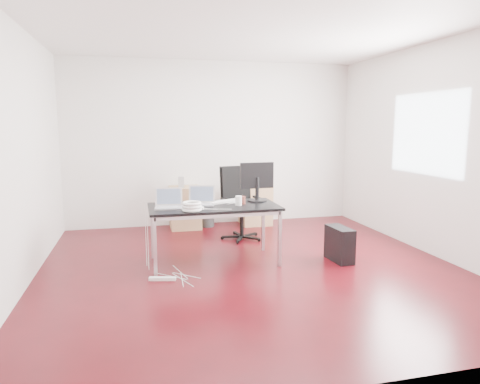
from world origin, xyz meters
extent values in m
plane|color=#36060B|center=(0.00, 0.00, 0.00)|extent=(5.00, 5.00, 0.00)
plane|color=silver|center=(0.00, 0.00, 2.80)|extent=(5.00, 5.00, 0.00)
plane|color=silver|center=(0.00, 2.50, 1.40)|extent=(5.00, 0.00, 5.00)
plane|color=silver|center=(0.00, -2.50, 1.40)|extent=(5.00, 0.00, 5.00)
plane|color=silver|center=(-2.50, 0.00, 1.40)|extent=(0.00, 5.00, 5.00)
plane|color=silver|center=(2.50, 0.00, 1.40)|extent=(0.00, 5.00, 5.00)
plane|color=white|center=(2.48, 0.20, 1.60)|extent=(0.00, 1.50, 1.50)
cube|color=black|center=(-0.39, 0.31, 0.71)|extent=(1.60, 0.80, 0.03)
cube|color=silver|center=(-1.14, -0.04, 0.35)|extent=(0.04, 0.04, 0.70)
cube|color=silver|center=(-1.14, 0.66, 0.35)|extent=(0.04, 0.04, 0.70)
cube|color=silver|center=(0.36, -0.04, 0.35)|extent=(0.04, 0.04, 0.70)
cube|color=silver|center=(0.36, 0.66, 0.35)|extent=(0.04, 0.04, 0.70)
cylinder|color=black|center=(0.21, 1.30, 0.23)|extent=(0.06, 0.06, 0.47)
cube|color=black|center=(0.21, 1.30, 0.50)|extent=(0.55, 0.54, 0.06)
cube|color=black|center=(0.17, 1.52, 0.81)|extent=(0.47, 0.18, 0.55)
cube|color=#A67E53|center=(-0.54, 2.23, 0.35)|extent=(0.50, 0.50, 0.70)
cube|color=#A67E53|center=(0.68, 2.23, 0.35)|extent=(0.50, 0.50, 0.70)
cube|color=black|center=(1.17, -0.02, 0.22)|extent=(0.23, 0.46, 0.44)
cylinder|color=black|center=(-0.17, 2.25, 0.14)|extent=(0.28, 0.28, 0.28)
cube|color=white|center=(-1.08, -0.19, 0.02)|extent=(0.31, 0.13, 0.04)
cube|color=silver|center=(-0.95, 0.26, 0.74)|extent=(0.35, 0.26, 0.01)
cube|color=silver|center=(-0.94, 0.38, 0.85)|extent=(0.33, 0.08, 0.22)
cube|color=#475166|center=(-0.94, 0.37, 0.85)|extent=(0.29, 0.07, 0.18)
cube|color=silver|center=(-0.54, 0.38, 0.74)|extent=(0.38, 0.31, 0.01)
cube|color=silver|center=(-0.51, 0.49, 0.85)|extent=(0.33, 0.13, 0.22)
cube|color=#475166|center=(-0.51, 0.48, 0.85)|extent=(0.29, 0.11, 0.18)
cylinder|color=black|center=(0.21, 0.48, 0.74)|extent=(0.26, 0.26, 0.02)
cylinder|color=black|center=(0.21, 0.48, 0.90)|extent=(0.05, 0.05, 0.30)
cube|color=black|center=(0.21, 0.49, 1.07)|extent=(0.45, 0.08, 0.34)
cube|color=#475166|center=(0.21, 0.52, 1.07)|extent=(0.40, 0.03, 0.29)
cube|color=white|center=(-0.22, 0.50, 0.74)|extent=(0.46, 0.30, 0.02)
cylinder|color=white|center=(-0.09, 0.25, 0.79)|extent=(0.11, 0.11, 0.12)
cylinder|color=#5A261E|center=(-0.02, 0.33, 0.78)|extent=(0.08, 0.08, 0.10)
torus|color=white|center=(-0.70, 0.05, 0.75)|extent=(0.24, 0.24, 0.04)
torus|color=white|center=(-0.70, 0.05, 0.78)|extent=(0.23, 0.23, 0.04)
torus|color=white|center=(-0.70, 0.05, 0.82)|extent=(0.22, 0.22, 0.04)
cube|color=white|center=(-0.59, 0.11, 0.74)|extent=(0.09, 0.09, 0.03)
cube|color=#9E9E9E|center=(-0.60, 2.18, 0.79)|extent=(0.09, 0.08, 0.18)
cube|color=black|center=(0.65, 2.15, 0.74)|extent=(0.32, 0.27, 0.09)
camera|label=1|loc=(-1.32, -4.85, 1.72)|focal=32.00mm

